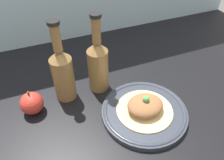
{
  "coord_description": "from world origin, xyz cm",
  "views": [
    {
      "loc": [
        -24.16,
        -48.28,
        58.32
      ],
      "look_at": [
        -3.79,
        2.29,
        10.56
      ],
      "focal_mm": 35.0,
      "sensor_mm": 36.0,
      "label": 1
    }
  ],
  "objects_px": {
    "plated_food": "(145,106)",
    "cider_bottle_right": "(98,64)",
    "cider_bottle_left": "(63,72)",
    "apple": "(32,103)",
    "plate": "(144,112)"
  },
  "relations": [
    {
      "from": "cider_bottle_left",
      "to": "cider_bottle_right",
      "type": "xyz_separation_m",
      "value": [
        0.13,
        0.0,
        0.0
      ]
    },
    {
      "from": "plated_food",
      "to": "plate",
      "type": "bearing_deg",
      "value": 0.0
    },
    {
      "from": "plated_food",
      "to": "cider_bottle_right",
      "type": "bearing_deg",
      "value": 117.2
    },
    {
      "from": "plated_food",
      "to": "cider_bottle_right",
      "type": "height_order",
      "value": "cider_bottle_right"
    },
    {
      "from": "cider_bottle_left",
      "to": "cider_bottle_right",
      "type": "distance_m",
      "value": 0.13
    },
    {
      "from": "cider_bottle_left",
      "to": "apple",
      "type": "relative_size",
      "value": 3.24
    },
    {
      "from": "cider_bottle_left",
      "to": "apple",
      "type": "xyz_separation_m",
      "value": [
        -0.12,
        -0.03,
        -0.07
      ]
    },
    {
      "from": "apple",
      "to": "cider_bottle_right",
      "type": "bearing_deg",
      "value": 7.49
    },
    {
      "from": "plated_food",
      "to": "cider_bottle_left",
      "type": "xyz_separation_m",
      "value": [
        -0.23,
        0.19,
        0.07
      ]
    },
    {
      "from": "plated_food",
      "to": "apple",
      "type": "distance_m",
      "value": 0.38
    },
    {
      "from": "plate",
      "to": "plated_food",
      "type": "xyz_separation_m",
      "value": [
        0.0,
        0.0,
        0.03
      ]
    },
    {
      "from": "plate",
      "to": "apple",
      "type": "bearing_deg",
      "value": 155.89
    },
    {
      "from": "plated_food",
      "to": "cider_bottle_right",
      "type": "relative_size",
      "value": 0.63
    },
    {
      "from": "plate",
      "to": "apple",
      "type": "height_order",
      "value": "apple"
    },
    {
      "from": "plate",
      "to": "plated_food",
      "type": "relative_size",
      "value": 1.53
    }
  ]
}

